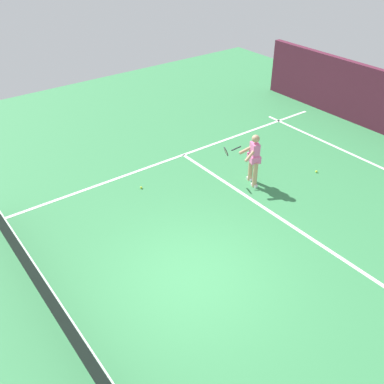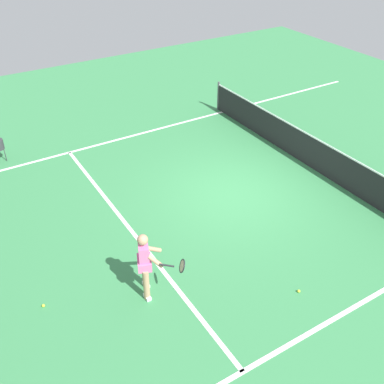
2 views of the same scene
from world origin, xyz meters
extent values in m
plane|color=#38844C|center=(0.00, 0.00, 0.00)|extent=(26.01, 26.01, 0.00)
cube|color=white|center=(0.00, -3.10, 0.00)|extent=(9.27, 0.10, 0.01)
cube|color=white|center=(4.64, 0.00, 0.00)|extent=(0.10, 18.01, 0.01)
cube|color=#232326|center=(0.00, 2.87, 0.48)|extent=(9.79, 0.02, 0.97)
cube|color=white|center=(0.00, 2.87, 0.99)|extent=(9.79, 0.02, 0.04)
cylinder|color=tan|center=(1.88, -3.62, 0.39)|extent=(0.13, 0.13, 0.78)
cylinder|color=tan|center=(2.21, -3.76, 0.39)|extent=(0.13, 0.13, 0.78)
cube|color=white|center=(1.88, -3.62, 0.04)|extent=(0.20, 0.10, 0.08)
cube|color=white|center=(2.21, -3.76, 0.04)|extent=(0.20, 0.10, 0.08)
cube|color=pink|center=(2.05, -3.69, 1.04)|extent=(0.37, 0.31, 0.52)
cube|color=pink|center=(2.05, -3.69, 0.84)|extent=(0.48, 0.41, 0.20)
sphere|color=tan|center=(2.05, -3.69, 1.44)|extent=(0.22, 0.22, 0.22)
cylinder|color=tan|center=(1.96, -3.49, 1.06)|extent=(0.11, 0.48, 0.37)
cylinder|color=tan|center=(2.24, -3.61, 1.06)|extent=(0.41, 0.39, 0.37)
cylinder|color=black|center=(2.52, -3.43, 1.02)|extent=(0.15, 0.29, 0.14)
torus|color=black|center=(2.63, -3.15, 0.96)|extent=(0.31, 0.22, 0.28)
cylinder|color=beige|center=(2.63, -3.15, 0.96)|extent=(0.26, 0.17, 0.23)
sphere|color=#D1E533|center=(3.73, -0.95, 0.03)|extent=(0.07, 0.07, 0.07)
sphere|color=#D1E533|center=(1.31, -5.67, 0.03)|extent=(0.07, 0.07, 0.07)
camera|label=1|loc=(-5.63, 4.25, 6.89)|focal=41.38mm
camera|label=2|loc=(8.29, -6.39, 7.16)|focal=42.43mm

